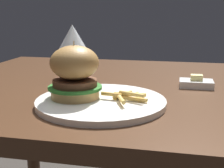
# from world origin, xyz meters

# --- Properties ---
(dining_table) EXTENTS (1.26, 0.89, 0.74)m
(dining_table) POSITION_xyz_m (0.00, 0.00, 0.65)
(dining_table) COLOR #472B19
(dining_table) RESTS_ON ground
(main_plate) EXTENTS (0.30, 0.30, 0.01)m
(main_plate) POSITION_xyz_m (-0.07, -0.22, 0.75)
(main_plate) COLOR white
(main_plate) RESTS_ON dining_table
(burger_sandwich) EXTENTS (0.13, 0.13, 0.13)m
(burger_sandwich) POSITION_xyz_m (-0.14, -0.22, 0.82)
(burger_sandwich) COLOR tan
(burger_sandwich) RESTS_ON main_plate
(fries_pile) EXTENTS (0.11, 0.12, 0.02)m
(fries_pile) POSITION_xyz_m (-0.01, -0.22, 0.76)
(fries_pile) COLOR #E0B251
(fries_pile) RESTS_ON main_plate
(wine_glass) EXTENTS (0.08, 0.08, 0.17)m
(wine_glass) POSITION_xyz_m (-0.22, 0.01, 0.87)
(wine_glass) COLOR silver
(wine_glass) RESTS_ON dining_table
(butter_dish) EXTENTS (0.09, 0.06, 0.04)m
(butter_dish) POSITION_xyz_m (0.15, 0.00, 0.75)
(butter_dish) COLOR white
(butter_dish) RESTS_ON dining_table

